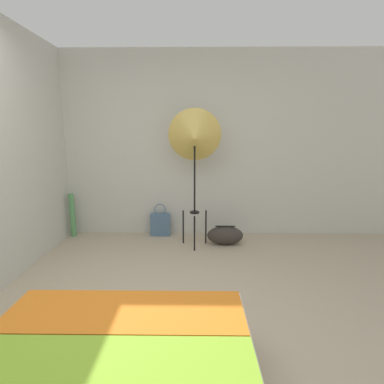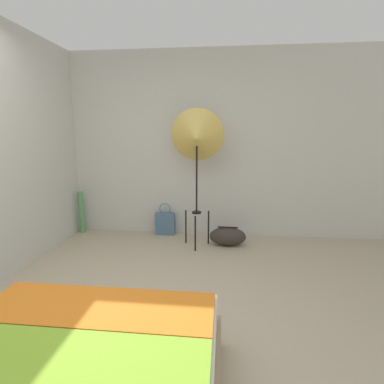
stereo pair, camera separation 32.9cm
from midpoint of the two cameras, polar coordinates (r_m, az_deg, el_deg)
The scene contains 7 objects.
ground_plane at distance 2.41m, azimuth -12.11°, elevation -26.98°, with size 14.00×14.00×0.00m, color tan.
wall_back at distance 4.35m, azimuth -2.44°, elevation 8.87°, with size 8.00×0.05×2.60m.
wall_side_left at distance 3.46m, azimuth -30.39°, elevation 6.72°, with size 0.05×8.00×2.60m.
photo_umbrella at distance 3.77m, azimuth 3.46°, elevation 10.23°, with size 0.68×0.36×1.78m.
tote_bag at distance 4.42m, azimuth -3.01°, elevation -5.99°, with size 0.28×0.11×0.47m.
duffel_bag at distance 4.07m, azimuth 9.14°, elevation -8.39°, with size 0.48×0.25×0.25m.
paper_roll at distance 4.70m, azimuth -18.48°, elevation -3.71°, with size 0.08×0.08×0.63m.
Camera 2 is at (0.81, -1.78, 1.48)m, focal length 28.00 mm.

